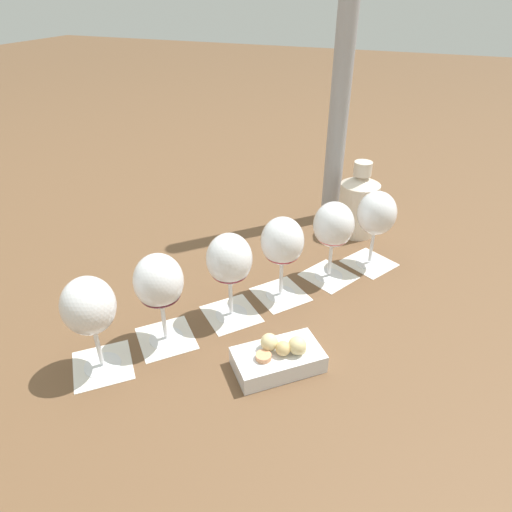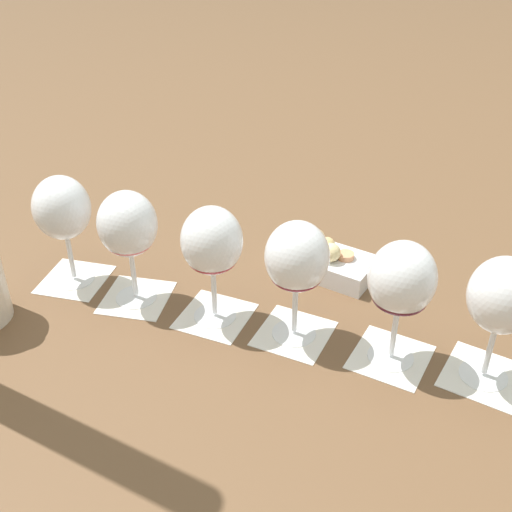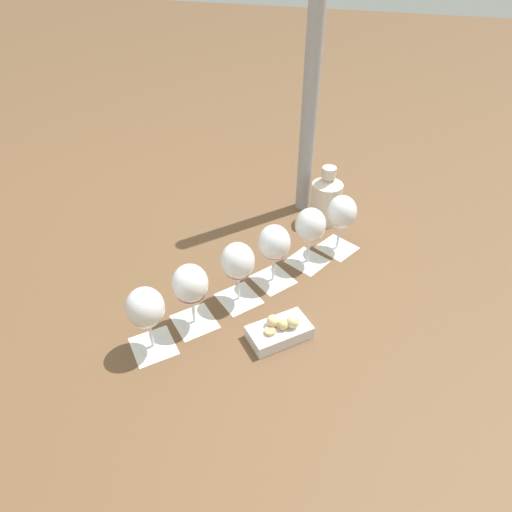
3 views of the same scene
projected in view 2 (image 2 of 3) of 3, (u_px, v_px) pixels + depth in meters
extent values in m
plane|color=brown|center=(255.00, 323.00, 0.95)|extent=(8.00, 8.00, 0.00)
cube|color=silver|center=(75.00, 279.00, 1.04)|extent=(0.14, 0.14, 0.00)
cube|color=silver|center=(136.00, 297.00, 1.00)|extent=(0.14, 0.14, 0.00)
cube|color=silver|center=(215.00, 316.00, 0.96)|extent=(0.14, 0.14, 0.00)
cube|color=silver|center=(294.00, 333.00, 0.93)|extent=(0.14, 0.14, 0.00)
cube|color=silver|center=(390.00, 357.00, 0.88)|extent=(0.14, 0.14, 0.00)
cube|color=silver|center=(483.00, 375.00, 0.85)|extent=(0.14, 0.14, 0.00)
cylinder|color=white|center=(75.00, 277.00, 1.04)|extent=(0.06, 0.06, 0.01)
cylinder|color=white|center=(70.00, 255.00, 1.02)|extent=(0.01, 0.01, 0.08)
ellipsoid|color=white|center=(62.00, 208.00, 0.97)|extent=(0.09, 0.09, 0.10)
ellipsoid|color=pink|center=(64.00, 222.00, 0.98)|extent=(0.07, 0.07, 0.04)
cylinder|color=white|center=(136.00, 295.00, 1.00)|extent=(0.06, 0.06, 0.01)
cylinder|color=white|center=(133.00, 272.00, 0.97)|extent=(0.01, 0.01, 0.08)
ellipsoid|color=white|center=(127.00, 224.00, 0.93)|extent=(0.09, 0.09, 0.10)
ellipsoid|color=#D85D68|center=(129.00, 240.00, 0.94)|extent=(0.07, 0.07, 0.04)
cylinder|color=white|center=(215.00, 314.00, 0.96)|extent=(0.06, 0.06, 0.01)
cylinder|color=white|center=(214.00, 290.00, 0.94)|extent=(0.01, 0.01, 0.08)
ellipsoid|color=white|center=(212.00, 241.00, 0.89)|extent=(0.09, 0.09, 0.10)
ellipsoid|color=maroon|center=(212.00, 257.00, 0.90)|extent=(0.07, 0.07, 0.03)
cylinder|color=white|center=(294.00, 331.00, 0.92)|extent=(0.06, 0.06, 0.01)
cylinder|color=white|center=(295.00, 307.00, 0.90)|extent=(0.01, 0.01, 0.08)
ellipsoid|color=white|center=(297.00, 257.00, 0.86)|extent=(0.09, 0.09, 0.10)
ellipsoid|color=maroon|center=(296.00, 274.00, 0.87)|extent=(0.07, 0.07, 0.03)
cylinder|color=white|center=(391.00, 355.00, 0.88)|extent=(0.06, 0.06, 0.01)
cylinder|color=white|center=(394.00, 330.00, 0.86)|extent=(0.01, 0.01, 0.08)
ellipsoid|color=white|center=(402.00, 278.00, 0.81)|extent=(0.09, 0.09, 0.10)
ellipsoid|color=#4E1626|center=(399.00, 297.00, 0.83)|extent=(0.07, 0.07, 0.03)
cylinder|color=white|center=(484.00, 373.00, 0.85)|extent=(0.06, 0.06, 0.01)
cylinder|color=white|center=(490.00, 348.00, 0.83)|extent=(0.01, 0.01, 0.08)
ellipsoid|color=white|center=(504.00, 295.00, 0.78)|extent=(0.09, 0.09, 0.10)
ellipsoid|color=black|center=(500.00, 311.00, 0.79)|extent=(0.07, 0.07, 0.04)
cube|color=silver|center=(327.00, 263.00, 1.05)|extent=(0.17, 0.16, 0.03)
cylinder|color=tan|center=(346.00, 256.00, 1.03)|extent=(0.03, 0.03, 0.01)
sphere|color=beige|center=(331.00, 252.00, 1.02)|extent=(0.03, 0.03, 0.03)
sphere|color=beige|center=(315.00, 238.00, 1.06)|extent=(0.03, 0.03, 0.03)
cylinder|color=beige|center=(311.00, 244.00, 1.06)|extent=(0.02, 0.02, 0.01)
sphere|color=#DBB775|center=(327.00, 245.00, 1.04)|extent=(0.03, 0.03, 0.03)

